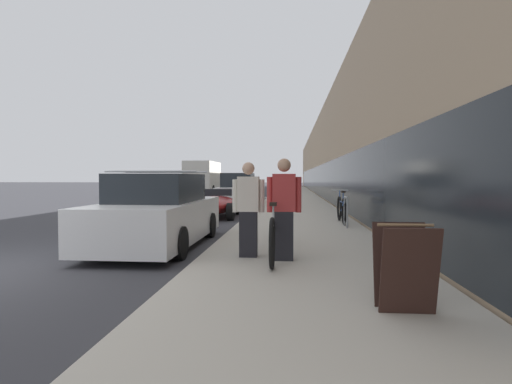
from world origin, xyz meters
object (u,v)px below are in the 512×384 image
Objects in this scene: tandem_bicycle at (275,232)px; vintage_roadster_curbside at (215,205)px; cruiser_bike_nearest at (342,209)px; sandwich_board_sign at (405,267)px; moving_truck at (204,178)px; parked_sedan_far at (238,191)px; person_rider at (284,209)px; parked_sedan_curbside at (159,213)px; bike_rack_hoop at (346,208)px; person_bystander at (248,209)px.

tandem_bicycle is 7.99m from vintage_roadster_curbside.
cruiser_bike_nearest is at bearing 71.05° from tandem_bicycle.
cruiser_bike_nearest is 2.12× the size of sandwich_board_sign.
moving_truck is (-9.03, 21.81, 0.91)m from cruiser_bike_nearest.
moving_truck is at bearing 112.49° from cruiser_bike_nearest.
parked_sedan_far is at bearing -70.41° from moving_truck.
parked_sedan_curbside is at bearing 147.97° from person_rider.
vintage_roadster_curbside is at bearing 108.62° from person_rider.
parked_sedan_far is (-4.27, 9.59, 0.14)m from bike_rack_hoop.
tandem_bicycle is at bearing -75.08° from moving_truck.
sandwich_board_sign is at bearing -54.26° from person_bystander.
bike_rack_hoop is 0.22× the size of vintage_roadster_curbside.
person_bystander is at bearing -76.05° from moving_truck.
parked_sedan_curbside is 12.46m from parked_sedan_far.
tandem_bicycle and cruiser_bike_nearest have the same top height.
person_rider reaches higher than bike_rack_hoop.
cruiser_bike_nearest is at bearing -27.99° from vintage_roadster_curbside.
bike_rack_hoop is at bearing 66.78° from tandem_bicycle.
person_bystander is (-0.62, 0.23, -0.03)m from person_rider.
tandem_bicycle is 2.86m from parked_sedan_curbside.
sandwich_board_sign is at bearing -69.08° from vintage_roadster_curbside.
person_bystander is at bearing -117.40° from bike_rack_hoop.
person_rider is 5.91m from cruiser_bike_nearest.
sandwich_board_sign is 0.20× the size of parked_sedan_curbside.
person_rider is at bearing -74.96° from moving_truck.
cruiser_bike_nearest is (0.02, 1.10, -0.10)m from bike_rack_hoop.
moving_truck is at bearing 103.95° from person_bystander.
tandem_bicycle is at bearing -71.63° from vintage_roadster_curbside.
parked_sedan_curbside is 0.66× the size of moving_truck.
bike_rack_hoop is (1.63, 4.56, -0.33)m from person_rider.
person_rider is 1.03× the size of person_bystander.
person_rider reaches higher than vintage_roadster_curbside.
person_rider is 0.36× the size of parked_sedan_far.
sandwich_board_sign is at bearing -73.83° from moving_truck.
bike_rack_hoop is 0.19× the size of parked_sedan_curbside.
bike_rack_hoop is 0.12× the size of moving_truck.
parked_sedan_far is (-2.64, 14.15, -0.19)m from person_rider.
moving_truck is (-4.70, 19.50, 0.97)m from vintage_roadster_curbside.
parked_sedan_curbside reaches higher than sandwich_board_sign.
person_bystander is (-0.45, -0.15, 0.41)m from tandem_bicycle.
person_rider is at bearing -106.24° from cruiser_bike_nearest.
parked_sedan_far is at bearing 103.32° from sandwich_board_sign.
cruiser_bike_nearest is at bearing -67.51° from moving_truck.
person_bystander is 0.42× the size of vintage_roadster_curbside.
tandem_bicycle is 0.43× the size of moving_truck.
cruiser_bike_nearest is at bearing 87.39° from sandwich_board_sign.
person_bystander is 0.24× the size of moving_truck.
vintage_roadster_curbside is (-2.52, 7.58, -0.07)m from tandem_bicycle.
parked_sedan_far is at bearing 89.60° from vintage_roadster_curbside.
cruiser_bike_nearest is 23.62m from moving_truck.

